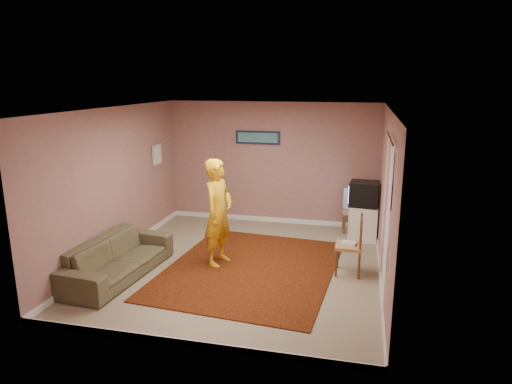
% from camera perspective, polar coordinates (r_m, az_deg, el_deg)
% --- Properties ---
extents(ground, '(5.00, 5.00, 0.00)m').
position_cam_1_polar(ground, '(7.78, -1.74, -9.13)').
color(ground, gray).
rests_on(ground, ground).
extents(wall_back, '(4.50, 0.02, 2.60)m').
position_cam_1_polar(wall_back, '(9.76, 1.98, 3.59)').
color(wall_back, '#A16E69').
rests_on(wall_back, ground).
extents(wall_front, '(4.50, 0.02, 2.60)m').
position_cam_1_polar(wall_front, '(5.10, -9.11, -6.26)').
color(wall_front, '#A16E69').
rests_on(wall_front, ground).
extents(wall_left, '(0.02, 5.00, 2.60)m').
position_cam_1_polar(wall_left, '(8.23, -17.13, 1.04)').
color(wall_left, '#A16E69').
rests_on(wall_left, ground).
extents(wall_right, '(0.02, 5.00, 2.60)m').
position_cam_1_polar(wall_right, '(7.14, 15.91, -0.77)').
color(wall_right, '#A16E69').
rests_on(wall_right, ground).
extents(ceiling, '(4.50, 5.00, 0.02)m').
position_cam_1_polar(ceiling, '(7.18, -1.89, 10.35)').
color(ceiling, silver).
rests_on(ceiling, wall_back).
extents(baseboard_back, '(4.50, 0.02, 0.10)m').
position_cam_1_polar(baseboard_back, '(10.04, 1.91, -3.45)').
color(baseboard_back, white).
rests_on(baseboard_back, ground).
extents(baseboard_front, '(4.50, 0.02, 0.10)m').
position_cam_1_polar(baseboard_front, '(5.66, -8.57, -18.21)').
color(baseboard_front, white).
rests_on(baseboard_front, ground).
extents(baseboard_left, '(0.02, 5.00, 0.10)m').
position_cam_1_polar(baseboard_left, '(8.58, -16.48, -7.13)').
color(baseboard_left, white).
rests_on(baseboard_left, ground).
extents(baseboard_right, '(0.02, 5.00, 0.10)m').
position_cam_1_polar(baseboard_right, '(7.55, 15.20, -9.99)').
color(baseboard_right, white).
rests_on(baseboard_right, ground).
extents(window, '(0.01, 1.10, 1.50)m').
position_cam_1_polar(window, '(6.24, 16.27, -1.47)').
color(window, black).
rests_on(window, wall_right).
extents(curtain_sheer, '(0.01, 0.75, 2.10)m').
position_cam_1_polar(curtain_sheer, '(6.15, 16.08, -3.62)').
color(curtain_sheer, white).
rests_on(curtain_sheer, wall_right).
extents(curtain_floral, '(0.01, 0.35, 2.10)m').
position_cam_1_polar(curtain_floral, '(6.82, 15.70, -1.88)').
color(curtain_floral, '#F2E2CE').
rests_on(curtain_floral, wall_right).
extents(curtain_rod, '(0.02, 1.40, 0.02)m').
position_cam_1_polar(curtain_rod, '(6.07, 16.41, 6.50)').
color(curtain_rod, brown).
rests_on(curtain_rod, wall_right).
extents(picture_back, '(0.95, 0.04, 0.28)m').
position_cam_1_polar(picture_back, '(9.70, 0.22, 6.83)').
color(picture_back, '#15193A').
rests_on(picture_back, wall_back).
extents(picture_left, '(0.04, 0.38, 0.42)m').
position_cam_1_polar(picture_left, '(9.56, -12.28, 4.59)').
color(picture_left, '#CFB48E').
rests_on(picture_left, wall_left).
extents(area_rug, '(2.91, 3.52, 0.02)m').
position_cam_1_polar(area_rug, '(7.63, -0.69, -9.53)').
color(area_rug, black).
rests_on(area_rug, ground).
extents(tv_cabinet, '(0.54, 0.49, 0.68)m').
position_cam_1_polar(tv_cabinet, '(9.11, 13.17, -3.73)').
color(tv_cabinet, white).
rests_on(tv_cabinet, ground).
extents(crt_tv, '(0.58, 0.53, 0.47)m').
position_cam_1_polar(crt_tv, '(8.96, 13.34, -0.22)').
color(crt_tv, black).
rests_on(crt_tv, tv_cabinet).
extents(chair_a, '(0.43, 0.42, 0.48)m').
position_cam_1_polar(chair_a, '(9.46, 12.02, -1.80)').
color(chair_a, tan).
rests_on(chair_a, ground).
extents(dvd_player, '(0.36, 0.31, 0.05)m').
position_cam_1_polar(dvd_player, '(9.47, 12.00, -2.15)').
color(dvd_player, silver).
rests_on(dvd_player, chair_a).
extents(blue_throw, '(0.39, 0.05, 0.41)m').
position_cam_1_polar(blue_throw, '(9.41, 12.08, -0.79)').
color(blue_throw, '#849BD9').
rests_on(blue_throw, chair_a).
extents(chair_b, '(0.41, 0.44, 0.52)m').
position_cam_1_polar(chair_b, '(7.41, 11.57, -5.75)').
color(chair_b, tan).
rests_on(chair_b, ground).
extents(game_console, '(0.24, 0.20, 0.04)m').
position_cam_1_polar(game_console, '(7.43, 11.54, -6.28)').
color(game_console, white).
rests_on(game_console, chair_b).
extents(sofa, '(1.00, 2.18, 0.62)m').
position_cam_1_polar(sofa, '(7.58, -16.89, -7.87)').
color(sofa, brown).
rests_on(sofa, ground).
extents(person, '(0.56, 0.73, 1.80)m').
position_cam_1_polar(person, '(7.59, -4.72, -2.57)').
color(person, gold).
rests_on(person, ground).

